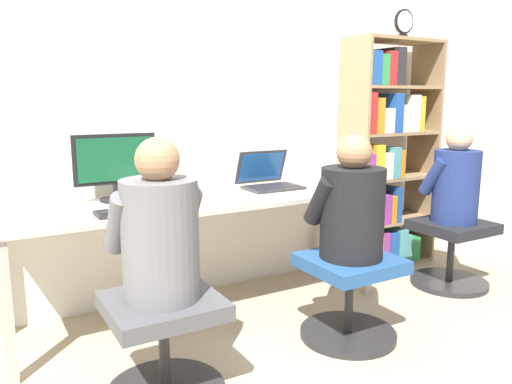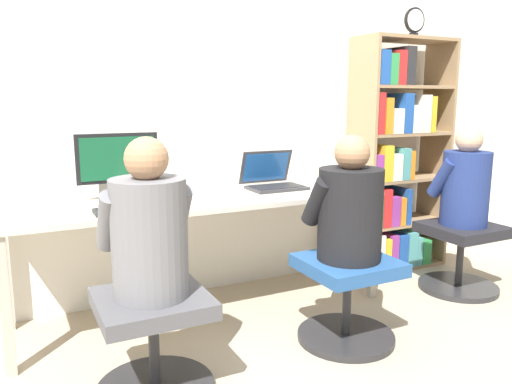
# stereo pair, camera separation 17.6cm
# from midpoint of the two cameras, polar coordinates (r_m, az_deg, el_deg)

# --- Properties ---
(ground_plane) EXTENTS (14.00, 14.00, 0.00)m
(ground_plane) POSITION_cam_midpoint_polar(r_m,az_deg,el_deg) (2.93, -1.92, -15.70)
(ground_plane) COLOR tan
(wall_back) EXTENTS (10.00, 0.05, 2.60)m
(wall_back) POSITION_cam_midpoint_polar(r_m,az_deg,el_deg) (3.27, -7.13, 10.51)
(wall_back) COLOR white
(wall_back) RESTS_ON ground_plane
(desk) EXTENTS (2.24, 0.62, 0.72)m
(desk) POSITION_cam_midpoint_polar(r_m,az_deg,el_deg) (2.99, -4.46, -1.94)
(desk) COLOR beige
(desk) RESTS_ON ground_plane
(desktop_monitor) EXTENTS (0.47, 0.20, 0.39)m
(desktop_monitor) POSITION_cam_midpoint_polar(r_m,az_deg,el_deg) (2.98, -13.87, 3.00)
(desktop_monitor) COLOR black
(desktop_monitor) RESTS_ON desk
(laptop) EXTENTS (0.37, 0.32, 0.24)m
(laptop) POSITION_cam_midpoint_polar(r_m,az_deg,el_deg) (3.29, 3.50, 1.30)
(laptop) COLOR #2D2D30
(laptop) RESTS_ON desk
(keyboard) EXTENTS (0.39, 0.14, 0.03)m
(keyboard) POSITION_cam_midpoint_polar(r_m,az_deg,el_deg) (2.66, -12.08, -1.94)
(keyboard) COLOR #232326
(keyboard) RESTS_ON desk
(computer_mouse_by_keyboard) EXTENTS (0.06, 0.10, 0.03)m
(computer_mouse_by_keyboard) POSITION_cam_midpoint_polar(r_m,az_deg,el_deg) (2.71, -6.48, -1.49)
(computer_mouse_by_keyboard) COLOR silver
(computer_mouse_by_keyboard) RESTS_ON desk
(office_chair_left) EXTENTS (0.53, 0.53, 0.46)m
(office_chair_left) POSITION_cam_midpoint_polar(r_m,az_deg,el_deg) (2.31, -9.40, -16.21)
(office_chair_left) COLOR #262628
(office_chair_left) RESTS_ON ground_plane
(office_chair_right) EXTENTS (0.53, 0.53, 0.46)m
(office_chair_right) POSITION_cam_midpoint_polar(r_m,az_deg,el_deg) (2.81, 12.19, -11.38)
(office_chair_right) COLOR #262628
(office_chair_right) RESTS_ON ground_plane
(person_at_monitor) EXTENTS (0.40, 0.35, 0.69)m
(person_at_monitor) POSITION_cam_midpoint_polar(r_m,az_deg,el_deg) (2.14, -9.84, -4.24)
(person_at_monitor) COLOR slate
(person_at_monitor) RESTS_ON office_chair_left
(person_at_laptop) EXTENTS (0.41, 0.35, 0.66)m
(person_at_laptop) POSITION_cam_midpoint_polar(r_m,az_deg,el_deg) (2.67, 12.52, -1.77)
(person_at_laptop) COLOR black
(person_at_laptop) RESTS_ON office_chair_right
(bookshelf) EXTENTS (0.77, 0.33, 1.74)m
(bookshelf) POSITION_cam_midpoint_polar(r_m,az_deg,el_deg) (3.93, 16.68, 2.98)
(bookshelf) COLOR #997A56
(bookshelf) RESTS_ON ground_plane
(desk_clock) EXTENTS (0.17, 0.03, 0.19)m
(desk_clock) POSITION_cam_midpoint_polar(r_m,az_deg,el_deg) (3.91, 18.97, 18.02)
(desk_clock) COLOR black
(desk_clock) RESTS_ON bookshelf
(office_chair_side) EXTENTS (0.53, 0.53, 0.46)m
(office_chair_side) POSITION_cam_midpoint_polar(r_m,az_deg,el_deg) (3.75, 23.59, -6.41)
(office_chair_side) COLOR #262628
(office_chair_side) RESTS_ON ground_plane
(person_near_shelf) EXTENTS (0.38, 0.33, 0.66)m
(person_near_shelf) POSITION_cam_midpoint_polar(r_m,az_deg,el_deg) (3.65, 24.09, 0.93)
(person_near_shelf) COLOR navy
(person_near_shelf) RESTS_ON office_chair_side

